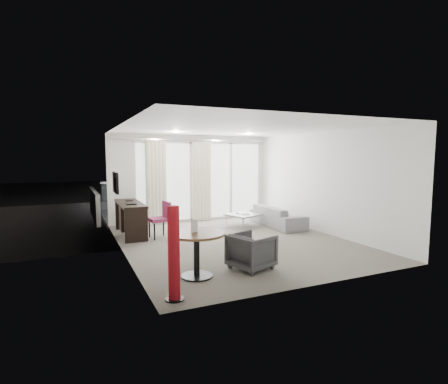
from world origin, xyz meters
name	(u,v)px	position (x,y,z in m)	size (l,w,h in m)	color
floor	(235,241)	(0.00, 0.00, 0.00)	(5.00, 6.00, 0.00)	#656055
ceiling	(235,128)	(0.00, 0.00, 2.60)	(5.00, 6.00, 0.00)	white
wall_left	(122,190)	(-2.50, 0.00, 1.30)	(0.00, 6.00, 2.60)	silver
wall_right	(322,182)	(2.50, 0.00, 1.30)	(0.00, 6.00, 2.60)	silver
wall_front	(321,201)	(0.00, -3.00, 1.30)	(5.00, 0.00, 2.60)	silver
window_panel	(201,181)	(0.30, 2.98, 1.20)	(4.00, 0.02, 2.38)	white
window_frame	(202,181)	(0.30, 2.97, 1.20)	(4.10, 0.06, 2.44)	white
curtain_left	(156,183)	(-1.15, 2.82, 1.20)	(0.60, 0.20, 2.38)	beige
curtain_right	(202,182)	(0.25, 2.82, 1.20)	(0.60, 0.20, 2.38)	beige
curtain_track	(194,140)	(0.00, 2.82, 2.45)	(4.80, 0.04, 0.04)	#B2B2B7
downlight_a	(176,132)	(-0.90, 1.60, 2.59)	(0.12, 0.12, 0.02)	#FFE0B2
downlight_b	(248,134)	(1.20, 1.60, 2.59)	(0.12, 0.12, 0.02)	#FFE0B2
desk	(130,219)	(-2.10, 1.66, 0.41)	(0.55, 1.75, 0.82)	black
tv	(115,183)	(-2.46, 1.45, 1.35)	(0.05, 0.80, 0.50)	black
desk_chair	(159,220)	(-1.52, 1.06, 0.44)	(0.48, 0.45, 0.88)	#8A2952
round_table	(197,255)	(-1.61, -1.90, 0.37)	(0.93, 0.93, 0.75)	#4D341D
menu_card	(194,234)	(-1.63, -1.87, 0.72)	(0.11, 0.02, 0.21)	white
red_lamp	(174,254)	(-2.20, -2.64, 0.66)	(0.26, 0.26, 1.31)	maroon
tub_armchair	(251,251)	(-0.59, -1.89, 0.31)	(0.67, 0.69, 0.63)	#333334
coffee_table	(243,220)	(0.96, 1.44, 0.18)	(0.79, 0.79, 0.36)	gray
remote	(237,213)	(0.85, 1.59, 0.36)	(0.05, 0.17, 0.02)	black
magazine	(245,214)	(1.00, 1.38, 0.36)	(0.23, 0.29, 0.02)	gray
sofa	(277,216)	(1.89, 1.13, 0.28)	(1.94, 0.76, 0.57)	gray
terrace_slab	(187,214)	(0.30, 4.50, -0.06)	(5.60, 3.00, 0.12)	#4D4D50
rattan_chair_a	(197,202)	(0.50, 3.97, 0.40)	(0.55, 0.55, 0.80)	brown
rattan_chair_b	(224,198)	(1.66, 4.32, 0.46)	(0.62, 0.62, 0.91)	brown
rattan_table	(209,204)	(1.16, 4.51, 0.25)	(0.50, 0.50, 0.50)	brown
balustrade	(175,194)	(0.30, 5.95, 0.50)	(5.50, 0.06, 1.05)	#B2B2B7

